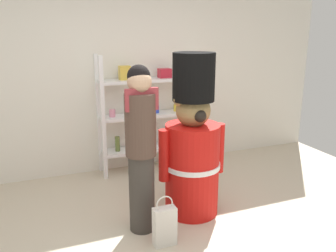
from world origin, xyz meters
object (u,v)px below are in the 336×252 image
at_px(person_shopper, 141,145).
at_px(shopping_bag, 165,226).
at_px(teddy_bear_guard, 192,147).
at_px(merchandise_shelf, 146,112).

bearing_deg(person_shopper, shopping_bag, -72.15).
bearing_deg(teddy_bear_guard, shopping_bag, -136.19).
distance_m(teddy_bear_guard, shopping_bag, 0.87).
height_order(person_shopper, shopping_bag, person_shopper).
distance_m(person_shopper, shopping_bag, 0.76).
xyz_separation_m(teddy_bear_guard, shopping_bag, (-0.49, -0.47, -0.54)).
bearing_deg(shopping_bag, teddy_bear_guard, 43.81).
bearing_deg(shopping_bag, merchandise_shelf, 76.65).
bearing_deg(teddy_bear_guard, merchandise_shelf, 92.37).
relative_size(person_shopper, shopping_bag, 3.31).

